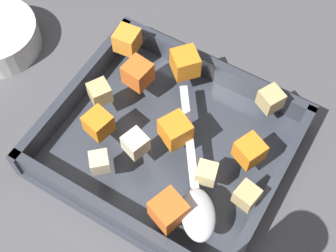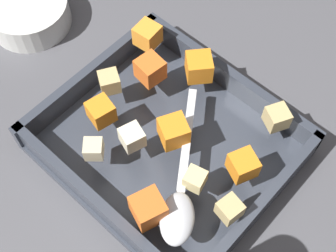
{
  "view_description": "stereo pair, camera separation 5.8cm",
  "coord_description": "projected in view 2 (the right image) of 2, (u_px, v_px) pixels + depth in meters",
  "views": [
    {
      "loc": [
        0.16,
        -0.24,
        0.56
      ],
      "look_at": [
        0.01,
        0.0,
        0.06
      ],
      "focal_mm": 50.8,
      "sensor_mm": 36.0,
      "label": 1
    },
    {
      "loc": [
        0.21,
        -0.21,
        0.56
      ],
      "look_at": [
        0.01,
        0.0,
        0.06
      ],
      "focal_mm": 50.8,
      "sensor_mm": 36.0,
      "label": 2
    }
  ],
  "objects": [
    {
      "name": "baking_dish",
      "position": [
        168.0,
        143.0,
        0.62
      ],
      "size": [
        0.29,
        0.26,
        0.05
      ],
      "color": "#333842",
      "rests_on": "ground_plane"
    },
    {
      "name": "carrot_chunk_under_handle",
      "position": [
        101.0,
        112.0,
        0.58
      ],
      "size": [
        0.03,
        0.03,
        0.03
      ],
      "primitive_type": "cube",
      "rotation": [
        0.0,
        0.0,
        6.06
      ],
      "color": "orange",
      "rests_on": "baking_dish"
    },
    {
      "name": "potato_chunk_mid_right",
      "position": [
        277.0,
        117.0,
        0.58
      ],
      "size": [
        0.03,
        0.03,
        0.03
      ],
      "primitive_type": "cube",
      "rotation": [
        0.0,
        0.0,
        1.09
      ],
      "color": "tan",
      "rests_on": "baking_dish"
    },
    {
      "name": "small_prep_bowl",
      "position": [
        29.0,
        13.0,
        0.72
      ],
      "size": [
        0.12,
        0.12,
        0.04
      ],
      "primitive_type": "cylinder",
      "color": "silver",
      "rests_on": "ground_plane"
    },
    {
      "name": "potato_chunk_mid_left",
      "position": [
        195.0,
        179.0,
        0.54
      ],
      "size": [
        0.03,
        0.03,
        0.02
      ],
      "primitive_type": "cube",
      "rotation": [
        0.0,
        0.0,
        0.25
      ],
      "color": "#E0CC89",
      "rests_on": "baking_dish"
    },
    {
      "name": "carrot_chunk_corner_sw",
      "position": [
        148.0,
        209.0,
        0.52
      ],
      "size": [
        0.04,
        0.04,
        0.03
      ],
      "primitive_type": "cube",
      "rotation": [
        0.0,
        0.0,
        1.23
      ],
      "color": "orange",
      "rests_on": "baking_dish"
    },
    {
      "name": "serving_spoon",
      "position": [
        179.0,
        207.0,
        0.53
      ],
      "size": [
        0.14,
        0.18,
        0.02
      ],
      "rotation": [
        0.0,
        0.0,
        2.18
      ],
      "color": "silver",
      "rests_on": "baking_dish"
    },
    {
      "name": "potato_chunk_near_left",
      "position": [
        132.0,
        137.0,
        0.57
      ],
      "size": [
        0.03,
        0.03,
        0.03
      ],
      "primitive_type": "cube",
      "rotation": [
        0.0,
        0.0,
        4.4
      ],
      "color": "beige",
      "rests_on": "baking_dish"
    },
    {
      "name": "ground_plane",
      "position": [
        158.0,
        144.0,
        0.63
      ],
      "size": [
        4.0,
        4.0,
        0.0
      ],
      "primitive_type": "plane",
      "color": "#4C4C51"
    },
    {
      "name": "carrot_chunk_heap_top",
      "position": [
        243.0,
        165.0,
        0.55
      ],
      "size": [
        0.04,
        0.04,
        0.03
      ],
      "primitive_type": "cube",
      "rotation": [
        0.0,
        0.0,
        2.73
      ],
      "color": "orange",
      "rests_on": "baking_dish"
    },
    {
      "name": "potato_chunk_far_right",
      "position": [
        94.0,
        149.0,
        0.56
      ],
      "size": [
        0.03,
        0.03,
        0.02
      ],
      "primitive_type": "cube",
      "rotation": [
        0.0,
        0.0,
        2.31
      ],
      "color": "beige",
      "rests_on": "baking_dish"
    },
    {
      "name": "carrot_chunk_corner_ne",
      "position": [
        150.0,
        69.0,
        0.61
      ],
      "size": [
        0.03,
        0.03,
        0.03
      ],
      "primitive_type": "cube",
      "rotation": [
        0.0,
        0.0,
        3.02
      ],
      "color": "orange",
      "rests_on": "baking_dish"
    },
    {
      "name": "carrot_chunk_near_right",
      "position": [
        199.0,
        67.0,
        0.61
      ],
      "size": [
        0.05,
        0.05,
        0.03
      ],
      "primitive_type": "cube",
      "rotation": [
        0.0,
        0.0,
        4.0
      ],
      "color": "orange",
      "rests_on": "baking_dish"
    },
    {
      "name": "carrot_chunk_center",
      "position": [
        176.0,
        129.0,
        0.57
      ],
      "size": [
        0.04,
        0.04,
        0.03
      ],
      "primitive_type": "cube",
      "rotation": [
        0.0,
        0.0,
        4.24
      ],
      "color": "orange",
      "rests_on": "baking_dish"
    },
    {
      "name": "potato_chunk_corner_nw",
      "position": [
        230.0,
        209.0,
        0.52
      ],
      "size": [
        0.03,
        0.03,
        0.02
      ],
      "primitive_type": "cube",
      "rotation": [
        0.0,
        0.0,
        6.1
      ],
      "color": "tan",
      "rests_on": "baking_dish"
    },
    {
      "name": "carrot_chunk_heap_side",
      "position": [
        147.0,
        35.0,
        0.64
      ],
      "size": [
        0.03,
        0.03,
        0.03
      ],
      "primitive_type": "cube",
      "rotation": [
        0.0,
        0.0,
        0.1
      ],
      "color": "orange",
      "rests_on": "baking_dish"
    },
    {
      "name": "potato_chunk_corner_se",
      "position": [
        110.0,
        82.0,
        0.61
      ],
      "size": [
        0.03,
        0.03,
        0.03
      ],
      "primitive_type": "cube",
      "rotation": [
        0.0,
        0.0,
        5.74
      ],
      "color": "tan",
      "rests_on": "baking_dish"
    }
  ]
}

